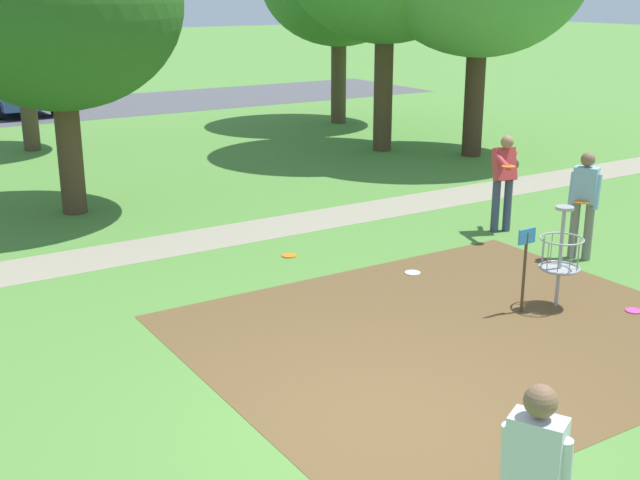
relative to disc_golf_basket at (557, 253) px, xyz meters
The scene contains 12 objects.
ground_plane 4.08m from the disc_golf_basket, 161.59° to the right, with size 160.00×160.00×0.00m, color #518438.
dirt_tee_pad 1.85m from the disc_golf_basket, behind, with size 6.38×5.32×0.01m, color brown.
disc_golf_basket is the anchor object (origin of this frame).
player_foreground_watching 3.58m from the disc_golf_basket, 56.86° to the left, with size 0.84×0.92×1.71m.
player_throwing 2.27m from the disc_golf_basket, 32.29° to the left, with size 0.45×0.49×1.71m.
frisbee_mid_grass 1.29m from the disc_golf_basket, 41.97° to the right, with size 0.21×0.21×0.02m, color #E53D99.
frisbee_far_right 2.32m from the disc_golf_basket, 110.09° to the left, with size 0.23×0.23×0.02m, color white.
frisbee_scattered_a 4.29m from the disc_golf_basket, 116.75° to the left, with size 0.24×0.24×0.02m, color orange.
tree_near_right 9.70m from the disc_golf_basket, 115.88° to the left, with size 4.50×4.50×5.78m.
tree_mid_right 15.75m from the disc_golf_basket, 101.66° to the left, with size 3.68×3.68×5.26m.
parked_car_center_right 22.43m from the disc_golf_basket, 94.80° to the left, with size 2.07×4.25×1.84m.
gravel_path 6.60m from the disc_golf_basket, 125.42° to the left, with size 40.00×1.22×0.00m, color gray.
Camera 1 is at (-4.33, -5.74, 4.11)m, focal length 45.97 mm.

